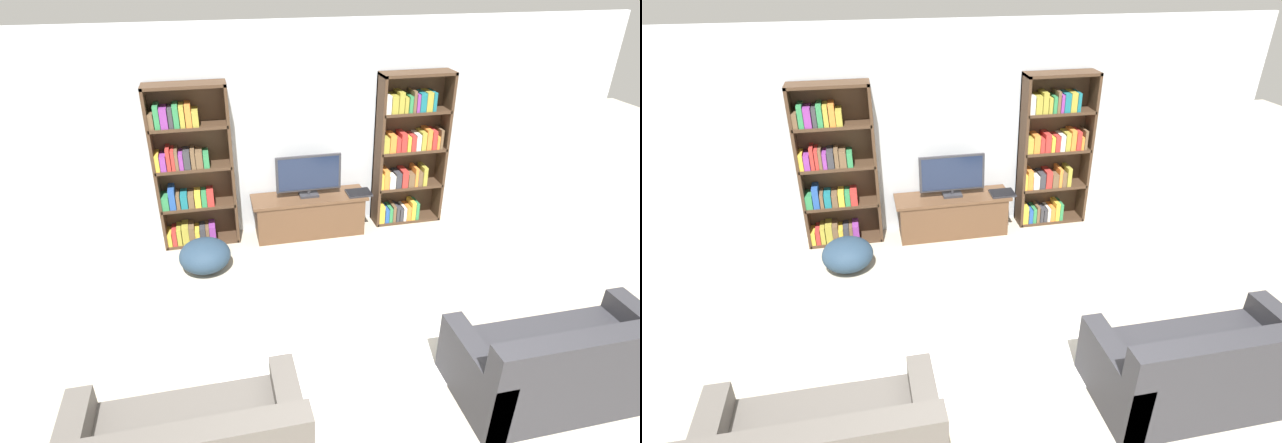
{
  "view_description": "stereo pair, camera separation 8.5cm",
  "coord_description": "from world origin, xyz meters",
  "views": [
    {
      "loc": [
        -1.0,
        -1.65,
        3.25
      ],
      "look_at": [
        0.04,
        2.94,
        0.7
      ],
      "focal_mm": 28.0,
      "sensor_mm": 36.0,
      "label": 1
    },
    {
      "loc": [
        -0.92,
        -1.67,
        3.25
      ],
      "look_at": [
        0.04,
        2.94,
        0.7
      ],
      "focal_mm": 28.0,
      "sensor_mm": 36.0,
      "label": 2
    }
  ],
  "objects": [
    {
      "name": "bookshelf_right",
      "position": [
        1.45,
        4.05,
        0.97
      ],
      "size": [
        0.92,
        0.3,
        1.99
      ],
      "color": "#422D1E",
      "rests_on": "ground_plane"
    },
    {
      "name": "area_rug",
      "position": [
        -0.06,
        1.94,
        0.01
      ],
      "size": [
        2.25,
        1.7,
        0.02
      ],
      "color": "white",
      "rests_on": "ground_plane"
    },
    {
      "name": "laptop",
      "position": [
        0.75,
        3.87,
        0.54
      ],
      "size": [
        0.31,
        0.25,
        0.03
      ],
      "color": "#28282D",
      "rests_on": "tv_stand"
    },
    {
      "name": "tv_stand",
      "position": [
        0.12,
        3.94,
        0.27
      ],
      "size": [
        1.46,
        0.45,
        0.53
      ],
      "color": "brown",
      "rests_on": "ground_plane"
    },
    {
      "name": "wall_back",
      "position": [
        0.0,
        4.23,
        1.3
      ],
      "size": [
        8.8,
        0.06,
        2.6
      ],
      "color": "silver",
      "rests_on": "ground_plane"
    },
    {
      "name": "television",
      "position": [
        0.12,
        3.95,
        0.82
      ],
      "size": [
        0.82,
        0.16,
        0.54
      ],
      "color": "#2D2D33",
      "rests_on": "tv_stand"
    },
    {
      "name": "beanbag_ottoman",
      "position": [
        -1.22,
        3.37,
        0.18
      ],
      "size": [
        0.58,
        0.58,
        0.37
      ],
      "primitive_type": "ellipsoid",
      "color": "#23384C",
      "rests_on": "ground_plane"
    },
    {
      "name": "couch_right_sofa",
      "position": [
        1.61,
        0.85,
        0.28
      ],
      "size": [
        1.77,
        0.88,
        0.86
      ],
      "color": "#2D2D33",
      "rests_on": "ground_plane"
    },
    {
      "name": "bookshelf_left",
      "position": [
        -1.3,
        4.06,
        0.96
      ],
      "size": [
        0.92,
        0.3,
        1.99
      ],
      "color": "#422D1E",
      "rests_on": "ground_plane"
    }
  ]
}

